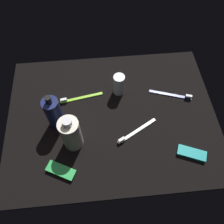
{
  "coord_description": "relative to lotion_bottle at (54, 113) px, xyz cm",
  "views": [
    {
      "loc": [
        4.29,
        45.58,
        80.81
      ],
      "look_at": [
        0.0,
        0.0,
        3.0
      ],
      "focal_mm": 36.81,
      "sensor_mm": 36.0,
      "label": 1
    }
  ],
  "objects": [
    {
      "name": "toothbrush_navy",
      "position": [
        -48.34,
        -8.83,
        -7.3
      ],
      "size": [
        17.48,
        6.75,
        2.1
      ],
      "color": "navy",
      "rests_on": "ground_plane"
    },
    {
      "name": "snack_bar_teal",
      "position": [
        -49.12,
        17.53,
        -7.15
      ],
      "size": [
        11.14,
        7.68,
        1.5
      ],
      "primitive_type": "cube",
      "rotation": [
        0.0,
        0.0,
        -0.39
      ],
      "color": "teal",
      "rests_on": "ground_plane"
    },
    {
      "name": "deodorant_stick",
      "position": [
        -25.55,
        -13.12,
        -2.99
      ],
      "size": [
        4.68,
        4.68,
        9.82
      ],
      "primitive_type": "cylinder",
      "color": "silver",
      "rests_on": "ground_plane"
    },
    {
      "name": "lotion_bottle",
      "position": [
        0.0,
        0.0,
        0.0
      ],
      "size": [
        6.03,
        6.03,
        18.18
      ],
      "color": "#171E4C",
      "rests_on": "ground_plane"
    },
    {
      "name": "toothbrush_lime",
      "position": [
        -8.56,
        -11.01,
        -7.3
      ],
      "size": [
        17.94,
        4.24,
        2.1
      ],
      "color": "#8CD133",
      "rests_on": "ground_plane"
    },
    {
      "name": "bodywash_bottle",
      "position": [
        -6.24,
        8.85,
        -0.09
      ],
      "size": [
        7.16,
        7.16,
        17.35
      ],
      "color": "silver",
      "rests_on": "ground_plane"
    },
    {
      "name": "ground_plane",
      "position": [
        -21.61,
        -1.39,
        -8.5
      ],
      "size": [
        84.0,
        64.0,
        1.2
      ],
      "primitive_type": "cube",
      "color": "black"
    },
    {
      "name": "toothbrush_white",
      "position": [
        -29.67,
        6.95,
        -7.3
      ],
      "size": [
        16.29,
        9.85,
        2.1
      ],
      "color": "white",
      "rests_on": "ground_plane"
    },
    {
      "name": "snack_bar_green",
      "position": [
        -1.6,
        19.5,
        -7.15
      ],
      "size": [
        11.08,
        8.28,
        1.5
      ],
      "primitive_type": "cube",
      "rotation": [
        0.0,
        0.0,
        -0.47
      ],
      "color": "green",
      "rests_on": "ground_plane"
    }
  ]
}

